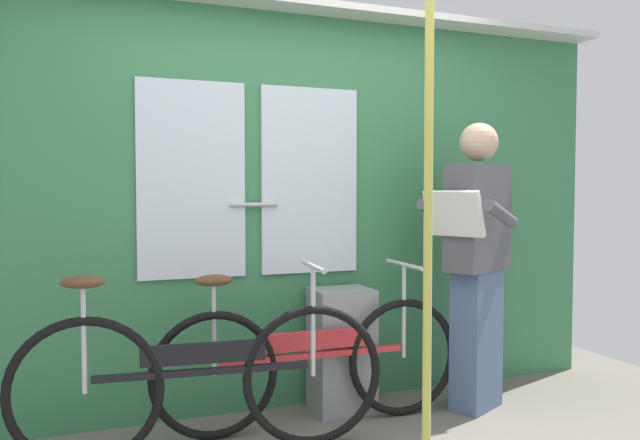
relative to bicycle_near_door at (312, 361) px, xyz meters
name	(u,v)px	position (x,y,z in m)	size (l,w,h in m)	color
train_door_wall	(283,200)	(-0.04, 0.39, 0.88)	(4.35, 0.28, 2.37)	#387A4C
bicycle_near_door	(312,361)	(0.00, 0.00, 0.00)	(1.76, 0.44, 0.88)	black
bicycle_leaning_behind	(202,379)	(-0.63, -0.17, 0.02)	(1.79, 0.44, 0.93)	black
passenger_reading_newspaper	(477,259)	(1.00, -0.08, 0.53)	(0.63, 0.57, 1.69)	slate
trash_bin_by_wall	(342,350)	(0.25, 0.18, 0.00)	(0.35, 0.28, 0.72)	gray
handrail_pole	(428,222)	(0.14, -0.96, 0.80)	(0.04, 0.04, 2.33)	#C6C14C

